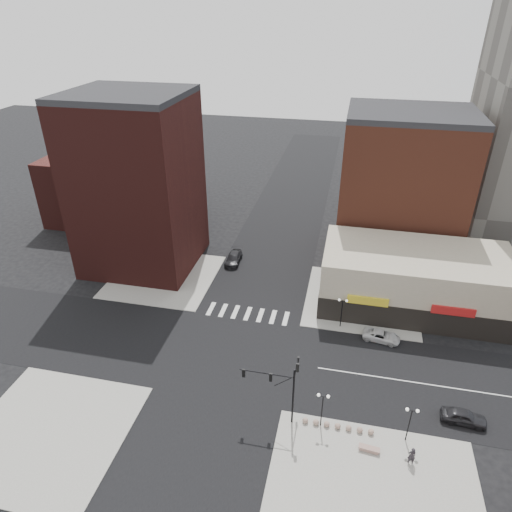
# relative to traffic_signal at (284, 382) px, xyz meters

# --- Properties ---
(ground) EXTENTS (240.00, 240.00, 0.00)m
(ground) POSITION_rel_traffic_signal_xyz_m (-7.24, 7.83, -4.96)
(ground) COLOR black
(ground) RESTS_ON ground
(road_ew) EXTENTS (200.00, 14.00, 0.02)m
(road_ew) POSITION_rel_traffic_signal_xyz_m (-7.24, 7.83, -4.95)
(road_ew) COLOR black
(road_ew) RESTS_ON ground
(road_ns) EXTENTS (14.00, 200.00, 0.02)m
(road_ns) POSITION_rel_traffic_signal_xyz_m (-7.24, 7.83, -4.95)
(road_ns) COLOR black
(road_ns) RESTS_ON ground
(sidewalk_nw) EXTENTS (15.00, 15.00, 0.12)m
(sidewalk_nw) POSITION_rel_traffic_signal_xyz_m (-21.74, 22.33, -4.90)
(sidewalk_nw) COLOR gray
(sidewalk_nw) RESTS_ON ground
(sidewalk_ne) EXTENTS (15.00, 15.00, 0.12)m
(sidewalk_ne) POSITION_rel_traffic_signal_xyz_m (7.26, 22.33, -4.90)
(sidewalk_ne) COLOR gray
(sidewalk_ne) RESTS_ON ground
(sidewalk_se) EXTENTS (18.00, 14.00, 0.12)m
(sidewalk_se) POSITION_rel_traffic_signal_xyz_m (8.76, -6.17, -4.90)
(sidewalk_se) COLOR gray
(sidewalk_se) RESTS_ON ground
(sidewalk_sw) EXTENTS (15.00, 15.00, 0.12)m
(sidewalk_sw) POSITION_rel_traffic_signal_xyz_m (-21.74, -6.67, -4.90)
(sidewalk_sw) COLOR gray
(sidewalk_sw) RESTS_ON ground
(building_nw) EXTENTS (16.00, 15.00, 25.00)m
(building_nw) POSITION_rel_traffic_signal_xyz_m (-26.24, 26.33, 7.54)
(building_nw) COLOR #381412
(building_nw) RESTS_ON ground
(building_nw_low) EXTENTS (20.00, 18.00, 12.00)m
(building_nw_low) POSITION_rel_traffic_signal_xyz_m (-39.24, 41.83, 1.04)
(building_nw_low) COLOR #381412
(building_nw_low) RESTS_ON ground
(building_ne_midrise) EXTENTS (18.00, 15.00, 22.00)m
(building_ne_midrise) POSITION_rel_traffic_signal_xyz_m (11.76, 37.33, 6.04)
(building_ne_midrise) COLOR brown
(building_ne_midrise) RESTS_ON ground
(building_ne_row) EXTENTS (24.20, 12.20, 8.00)m
(building_ne_row) POSITION_rel_traffic_signal_xyz_m (13.76, 22.83, -1.66)
(building_ne_row) COLOR #B7A891
(building_ne_row) RESTS_ON ground
(traffic_signal) EXTENTS (5.59, 3.09, 7.77)m
(traffic_signal) POSITION_rel_traffic_signal_xyz_m (0.00, 0.00, 0.00)
(traffic_signal) COLOR black
(traffic_signal) RESTS_ON ground
(street_lamp_se_a) EXTENTS (1.22, 0.32, 4.16)m
(street_lamp_se_a) POSITION_rel_traffic_signal_xyz_m (3.76, -0.17, -1.67)
(street_lamp_se_a) COLOR black
(street_lamp_se_a) RESTS_ON sidewalk_se
(street_lamp_se_b) EXTENTS (1.22, 0.32, 4.16)m
(street_lamp_se_b) POSITION_rel_traffic_signal_xyz_m (11.76, -0.17, -1.67)
(street_lamp_se_b) COLOR black
(street_lamp_se_b) RESTS_ON sidewalk_se
(street_lamp_ne) EXTENTS (1.22, 0.32, 4.16)m
(street_lamp_ne) POSITION_rel_traffic_signal_xyz_m (4.76, 15.83, -1.67)
(street_lamp_ne) COLOR black
(street_lamp_ne) RESTS_ON sidewalk_ne
(bollard_row) EXTENTS (6.87, 0.57, 0.57)m
(bollard_row) POSITION_rel_traffic_signal_xyz_m (5.41, -0.17, -4.56)
(bollard_row) COLOR gray
(bollard_row) RESTS_ON sidewalk_se
(white_suv) EXTENTS (4.72, 2.66, 1.24)m
(white_suv) POSITION_rel_traffic_signal_xyz_m (9.81, 14.33, -4.34)
(white_suv) COLOR silver
(white_suv) RESTS_ON ground
(dark_sedan_east) EXTENTS (4.41, 2.03, 1.46)m
(dark_sedan_east) POSITION_rel_traffic_signal_xyz_m (17.42, 3.32, -4.23)
(dark_sedan_east) COLOR black
(dark_sedan_east) RESTS_ON ground
(dark_sedan_north) EXTENTS (2.22, 5.20, 1.50)m
(dark_sedan_north) POSITION_rel_traffic_signal_xyz_m (-12.60, 28.66, -4.21)
(dark_sedan_north) COLOR black
(dark_sedan_north) RESTS_ON ground
(pedestrian) EXTENTS (0.76, 0.54, 1.93)m
(pedestrian) POSITION_rel_traffic_signal_xyz_m (12.01, -2.60, -3.88)
(pedestrian) COLOR #262227
(pedestrian) RESTS_ON sidewalk_se
(stone_bench) EXTENTS (1.96, 0.78, 0.45)m
(stone_bench) POSITION_rel_traffic_signal_xyz_m (8.40, -2.12, -4.60)
(stone_bench) COLOR gray
(stone_bench) RESTS_ON sidewalk_se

